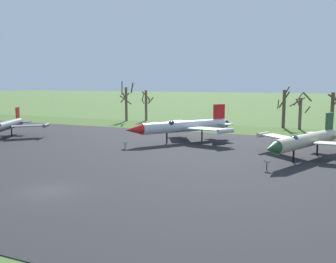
{
  "coord_description": "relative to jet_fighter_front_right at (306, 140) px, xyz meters",
  "views": [
    {
      "loc": [
        19.35,
        -20.83,
        8.05
      ],
      "look_at": [
        3.06,
        15.01,
        2.91
      ],
      "focal_mm": 39.69,
      "sensor_mm": 36.0,
      "label": 1
    }
  ],
  "objects": [
    {
      "name": "jet_fighter_rear_left",
      "position": [
        -40.6,
        -2.95,
        -0.14
      ],
      "size": [
        11.22,
        13.34,
        4.27
      ],
      "color": "#565B60",
      "rests_on": "ground"
    },
    {
      "name": "jet_fighter_front_right",
      "position": [
        0.0,
        0.0,
        0.0
      ],
      "size": [
        12.66,
        14.13,
        4.69
      ],
      "color": "#B7B293",
      "rests_on": "ground"
    },
    {
      "name": "bare_tree_far_left",
      "position": [
        -37.8,
        26.74,
        2.26
      ],
      "size": [
        3.5,
        3.72,
        8.43
      ],
      "color": "brown",
      "rests_on": "ground"
    },
    {
      "name": "bare_tree_left_of_center",
      "position": [
        -34.59,
        29.66,
        1.53
      ],
      "size": [
        2.79,
        2.97,
        6.51
      ],
      "color": "brown",
      "rests_on": "ground"
    },
    {
      "name": "ground_plane",
      "position": [
        -16.57,
        -20.36,
        -2.06
      ],
      "size": [
        600.0,
        600.0,
        0.0
      ],
      "primitive_type": "plane",
      "color": "#4C6B33"
    },
    {
      "name": "jet_fighter_rear_right",
      "position": [
        -16.22,
        5.57,
        0.14
      ],
      "size": [
        12.83,
        14.45,
        5.04
      ],
      "color": "silver",
      "rests_on": "ground"
    },
    {
      "name": "bare_tree_center",
      "position": [
        -5.84,
        28.06,
        1.65
      ],
      "size": [
        2.08,
        2.22,
        7.47
      ],
      "color": "brown",
      "rests_on": "ground"
    },
    {
      "name": "bare_tree_far_right",
      "position": [
        2.27,
        25.65,
        1.7
      ],
      "size": [
        2.52,
        2.63,
        7.51
      ],
      "color": "brown",
      "rests_on": "ground"
    },
    {
      "name": "asphalt_apron",
      "position": [
        -16.57,
        -6.8,
        -2.03
      ],
      "size": [
        93.57,
        45.2,
        0.05
      ],
      "primitive_type": "cube",
      "color": "#28282B",
      "rests_on": "ground"
    },
    {
      "name": "bare_tree_right_of_center",
      "position": [
        -2.79,
        26.56,
        1.39
      ],
      "size": [
        3.78,
        3.77,
        6.6
      ],
      "color": "brown",
      "rests_on": "ground"
    },
    {
      "name": "grass_verge_strip",
      "position": [
        -16.57,
        21.8,
        -2.03
      ],
      "size": [
        153.57,
        12.0,
        0.06
      ],
      "primitive_type": "cube",
      "color": "#426028",
      "rests_on": "ground"
    },
    {
      "name": "info_placard_rear_right",
      "position": [
        -20.69,
        -2.36,
        -1.47
      ],
      "size": [
        0.49,
        0.27,
        0.94
      ],
      "color": "black",
      "rests_on": "ground"
    },
    {
      "name": "info_placard_front_right",
      "position": [
        -2.8,
        -6.86,
        -1.41
      ],
      "size": [
        0.63,
        0.26,
        1.01
      ],
      "color": "black",
      "rests_on": "ground"
    }
  ]
}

